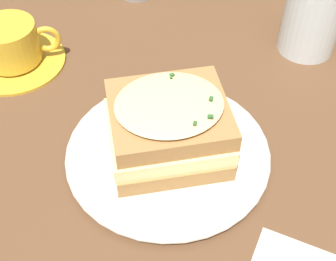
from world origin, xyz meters
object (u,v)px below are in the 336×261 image
at_px(dinner_plate, 168,151).
at_px(teacup_with_saucer, 12,48).
at_px(water_glass, 313,14).
at_px(sandwich, 168,126).

bearing_deg(dinner_plate, teacup_with_saucer, 54.33).
xyz_separation_m(dinner_plate, water_glass, (0.21, -0.18, 0.05)).
bearing_deg(teacup_with_saucer, dinner_plate, -47.39).
distance_m(dinner_plate, water_glass, 0.28).
distance_m(sandwich, water_glass, 0.27).
bearing_deg(water_glass, sandwich, 138.48).
distance_m(dinner_plate, teacup_with_saucer, 0.27).
relative_size(dinner_plate, teacup_with_saucer, 1.67).
distance_m(dinner_plate, sandwich, 0.04).
height_order(teacup_with_saucer, water_glass, water_glass).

